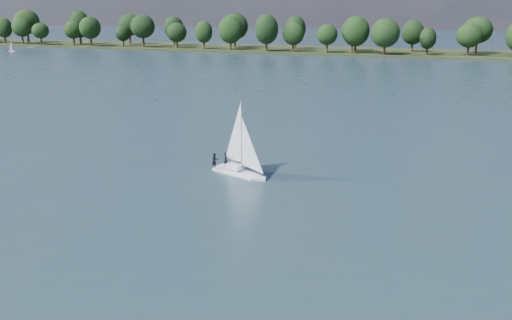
{
  "coord_description": "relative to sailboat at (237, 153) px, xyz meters",
  "views": [
    {
      "loc": [
        13.3,
        -22.38,
        18.27
      ],
      "look_at": [
        -6.51,
        32.3,
        2.5
      ],
      "focal_mm": 40.0,
      "sensor_mm": 36.0,
      "label": 1
    }
  ],
  "objects": [
    {
      "name": "sailboat",
      "position": [
        0.0,
        0.0,
        0.0
      ],
      "size": [
        6.98,
        4.4,
        8.93
      ],
      "rotation": [
        0.0,
        0.0,
        -0.4
      ],
      "color": "white",
      "rests_on": "ground"
    },
    {
      "name": "treeline",
      "position": [
        1.72,
        173.95,
        5.65
      ],
      "size": [
        562.7,
        73.99,
        18.69
      ],
      "color": "black",
      "rests_on": "ground"
    },
    {
      "name": "pontoon",
      "position": [
        -161.12,
        154.47,
        -2.49
      ],
      "size": [
        4.15,
        2.31,
        0.5
      ],
      "primitive_type": "cube",
      "rotation": [
        0.0,
        0.0,
        -0.08
      ],
      "color": "#4F5154",
      "rests_on": "ground"
    },
    {
      "name": "dinghy_pink",
      "position": [
        -153.79,
        133.93,
        -1.41
      ],
      "size": [
        2.89,
        1.19,
        4.59
      ],
      "rotation": [
        0.0,
        0.0,
        0.02
      ],
      "color": "white",
      "rests_on": "ground"
    },
    {
      "name": "ground",
      "position": [
        9.61,
        65.41,
        -2.49
      ],
      "size": [
        700.0,
        700.0,
        0.0
      ],
      "primitive_type": "plane",
      "color": "#233342",
      "rests_on": "ground"
    },
    {
      "name": "far_shore",
      "position": [
        9.61,
        177.41,
        -2.49
      ],
      "size": [
        660.0,
        40.0,
        1.5
      ],
      "primitive_type": "cube",
      "color": "black",
      "rests_on": "ground"
    }
  ]
}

